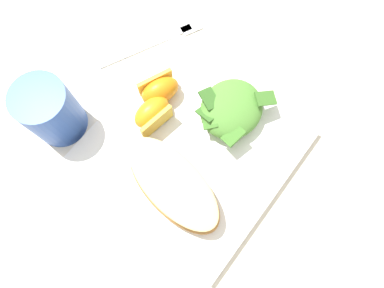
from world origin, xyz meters
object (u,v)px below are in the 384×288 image
(green_salad_pile, at_px, (231,109))
(drinking_blue_cup, at_px, (51,111))
(cheesy_pizza_bread, at_px, (173,184))
(metal_fork, at_px, (159,40))
(orange_wedge_front, at_px, (160,90))
(orange_wedge_middle, at_px, (151,115))
(white_plate, at_px, (192,147))

(green_salad_pile, height_order, drinking_blue_cup, drinking_blue_cup)
(cheesy_pizza_bread, distance_m, metal_fork, 0.26)
(green_salad_pile, relative_size, orange_wedge_front, 1.60)
(orange_wedge_middle, height_order, metal_fork, orange_wedge_middle)
(orange_wedge_front, xyz_separation_m, orange_wedge_middle, (0.04, 0.02, 0.00))
(cheesy_pizza_bread, distance_m, orange_wedge_middle, 0.11)
(white_plate, bearing_deg, drinking_blue_cup, -63.75)
(green_salad_pile, bearing_deg, orange_wedge_middle, -47.15)
(white_plate, height_order, orange_wedge_middle, orange_wedge_middle)
(drinking_blue_cup, bearing_deg, green_salad_pile, 129.99)
(metal_fork, bearing_deg, white_plate, 53.92)
(cheesy_pizza_bread, distance_m, green_salad_pile, 0.14)
(green_salad_pile, bearing_deg, cheesy_pizza_bread, 1.04)
(cheesy_pizza_bread, relative_size, drinking_blue_cup, 1.81)
(white_plate, bearing_deg, green_salad_pile, 169.31)
(orange_wedge_middle, bearing_deg, drinking_blue_cup, -52.42)
(orange_wedge_middle, xyz_separation_m, metal_fork, (-0.12, -0.09, -0.03))
(orange_wedge_middle, bearing_deg, orange_wedge_front, -158.38)
(white_plate, height_order, drinking_blue_cup, drinking_blue_cup)
(orange_wedge_front, height_order, orange_wedge_middle, same)
(orange_wedge_front, xyz_separation_m, metal_fork, (-0.08, -0.07, -0.03))
(orange_wedge_front, distance_m, drinking_blue_cup, 0.16)
(cheesy_pizza_bread, bearing_deg, green_salad_pile, -178.96)
(cheesy_pizza_bread, relative_size, orange_wedge_front, 2.61)
(cheesy_pizza_bread, height_order, orange_wedge_middle, orange_wedge_middle)
(green_salad_pile, distance_m, orange_wedge_front, 0.11)
(orange_wedge_middle, bearing_deg, white_plate, 93.97)
(cheesy_pizza_bread, height_order, orange_wedge_front, orange_wedge_front)
(orange_wedge_front, bearing_deg, green_salad_pile, 111.66)
(cheesy_pizza_bread, height_order, metal_fork, cheesy_pizza_bread)
(white_plate, relative_size, cheesy_pizza_bread, 1.55)
(white_plate, distance_m, metal_fork, 0.20)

